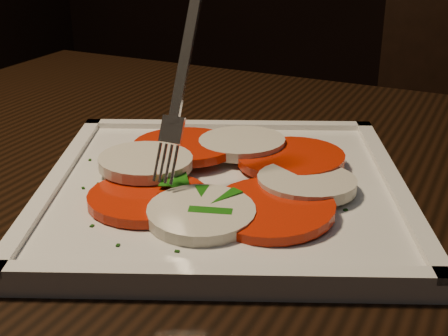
# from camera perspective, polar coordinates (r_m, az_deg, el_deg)

# --- Properties ---
(table) EXTENTS (1.25, 0.88, 0.75)m
(table) POSITION_cam_1_polar(r_m,az_deg,el_deg) (0.63, 6.92, -10.58)
(table) COLOR black
(table) RESTS_ON ground
(plate) EXTENTS (0.41, 0.41, 0.01)m
(plate) POSITION_cam_1_polar(r_m,az_deg,el_deg) (0.57, 0.00, -2.09)
(plate) COLOR silver
(plate) RESTS_ON table
(caprese_salad) EXTENTS (0.26, 0.27, 0.02)m
(caprese_salad) POSITION_cam_1_polar(r_m,az_deg,el_deg) (0.56, -0.01, -0.60)
(caprese_salad) COLOR red
(caprese_salad) RESTS_ON plate
(fork) EXTENTS (0.04, 0.09, 0.17)m
(fork) POSITION_cam_1_polar(r_m,az_deg,el_deg) (0.54, -3.30, 8.82)
(fork) COLOR white
(fork) RESTS_ON caprese_salad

